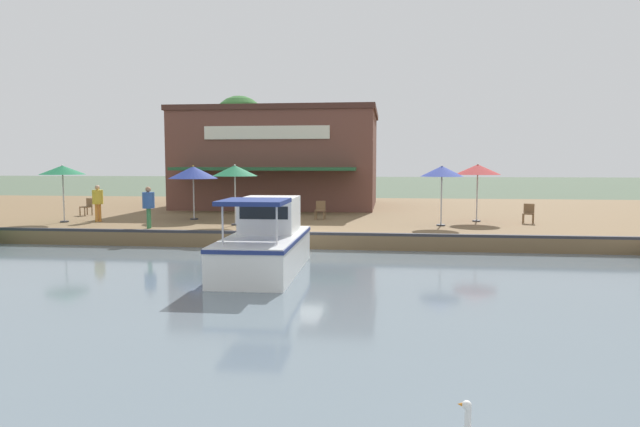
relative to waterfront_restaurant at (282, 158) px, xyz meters
name	(u,v)px	position (x,y,z in m)	size (l,w,h in m)	color
ground_plane	(287,251)	(13.95, 2.80, -3.47)	(220.00, 220.00, 0.00)	#4C5B47
quay_deck	(322,215)	(2.95, 2.80, -3.17)	(22.00, 56.00, 0.60)	brown
quay_edge_fender	(288,233)	(13.85, 2.80, -2.82)	(0.20, 50.40, 0.10)	#2D2D33
waterfront_restaurant	(282,158)	(0.00, 0.00, 0.00)	(10.72, 11.48, 5.73)	brown
patio_umbrella_mid_patio_right	(235,171)	(11.06, 0.08, -0.59)	(1.90, 1.90, 2.55)	#B7B7B7
patio_umbrella_near_quay_edge	(193,172)	(9.00, -2.44, -0.70)	(2.24, 2.24, 2.49)	#B7B7B7
patio_umbrella_mid_patio_left	(478,170)	(8.35, 10.37, -0.56)	(2.01, 2.01, 2.58)	#B7B7B7
patio_umbrella_far_corner	(62,170)	(10.81, -7.73, -0.58)	(1.94, 1.94, 2.54)	#B7B7B7
patio_umbrella_back_row	(442,171)	(10.31, 8.63, -0.61)	(1.77, 1.77, 2.53)	#B7B7B7
cafe_chair_mid_patio	(529,212)	(8.89, 12.47, -2.39)	(0.56, 0.56, 0.85)	brown
cafe_chair_facing_river	(87,206)	(7.57, -8.45, -2.39)	(0.59, 0.59, 0.85)	brown
cafe_chair_far_corner_seat	(256,209)	(8.77, 0.41, -2.39)	(0.56, 0.56, 0.85)	brown
cafe_chair_beside_entrance	(320,209)	(8.22, 3.33, -2.39)	(0.46, 0.46, 0.85)	brown
person_mid_patio	(98,199)	(10.40, -6.36, -1.86)	(0.46, 0.46, 1.63)	orange
person_at_quay_edge	(148,202)	(12.61, -3.04, -1.83)	(0.47, 0.47, 1.67)	#337547
motorboat_outer_channel	(268,243)	(17.75, 2.90, -2.63)	(6.17, 2.12, 2.17)	white
tree_downstream_bank	(237,124)	(-4.02, -3.86, 2.36)	(3.84, 3.66, 7.17)	brown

